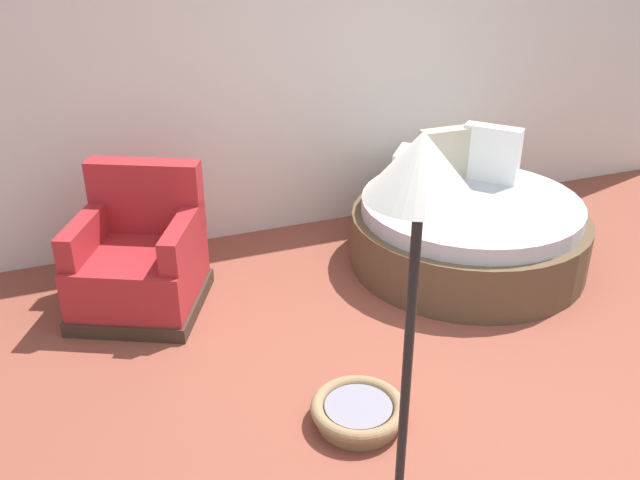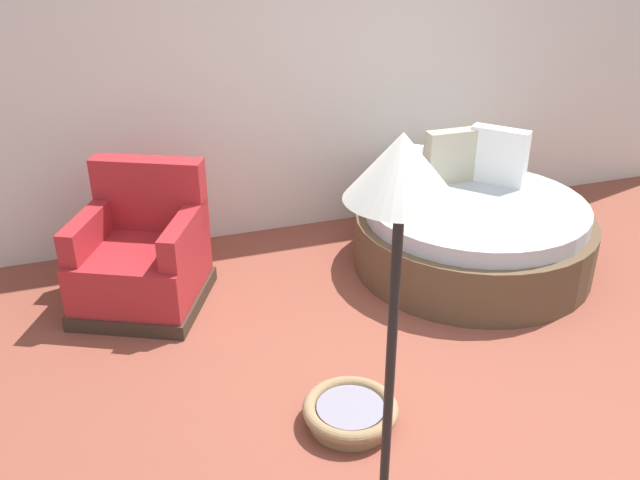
{
  "view_description": "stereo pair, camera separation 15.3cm",
  "coord_description": "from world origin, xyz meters",
  "px_view_note": "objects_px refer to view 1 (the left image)",
  "views": [
    {
      "loc": [
        -1.74,
        -2.53,
        2.52
      ],
      "look_at": [
        -0.36,
        1.13,
        0.55
      ],
      "focal_mm": 38.73,
      "sensor_mm": 36.0,
      "label": 1
    },
    {
      "loc": [
        -1.6,
        -2.58,
        2.52
      ],
      "look_at": [
        -0.36,
        1.13,
        0.55
      ],
      "focal_mm": 38.73,
      "sensor_mm": 36.0,
      "label": 2
    }
  ],
  "objects_px": {
    "floor_lamp": "(418,210)",
    "round_daybed": "(468,230)",
    "pet_basket": "(358,411)",
    "red_armchair": "(140,261)"
  },
  "relations": [
    {
      "from": "round_daybed",
      "to": "red_armchair",
      "type": "relative_size",
      "value": 1.64
    },
    {
      "from": "floor_lamp",
      "to": "round_daybed",
      "type": "bearing_deg",
      "value": 51.92
    },
    {
      "from": "round_daybed",
      "to": "pet_basket",
      "type": "bearing_deg",
      "value": -137.51
    },
    {
      "from": "pet_basket",
      "to": "floor_lamp",
      "type": "bearing_deg",
      "value": -98.59
    },
    {
      "from": "pet_basket",
      "to": "floor_lamp",
      "type": "height_order",
      "value": "floor_lamp"
    },
    {
      "from": "round_daybed",
      "to": "red_armchair",
      "type": "bearing_deg",
      "value": 173.85
    },
    {
      "from": "red_armchair",
      "to": "floor_lamp",
      "type": "xyz_separation_m",
      "value": [
        0.79,
        -2.27,
        1.2
      ]
    },
    {
      "from": "red_armchair",
      "to": "floor_lamp",
      "type": "height_order",
      "value": "floor_lamp"
    },
    {
      "from": "round_daybed",
      "to": "pet_basket",
      "type": "relative_size",
      "value": 3.43
    },
    {
      "from": "round_daybed",
      "to": "floor_lamp",
      "type": "xyz_separation_m",
      "value": [
        -1.58,
        -2.02,
        1.26
      ]
    }
  ]
}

